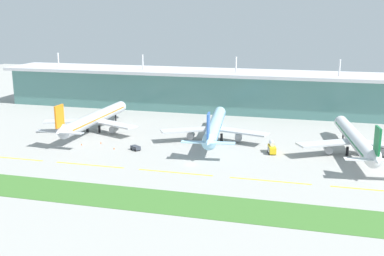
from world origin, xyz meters
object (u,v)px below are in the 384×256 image
airliner_middle (215,126)px  safety_cone_nose_front (82,144)px  airliner_near (94,119)px  pushback_tug (136,148)px  safety_cone_left_wingtip (101,143)px  fuel_truck (272,148)px  airliner_far (356,139)px  baggage_cart (270,150)px  safety_cone_right_wingtip (114,148)px

airliner_middle → safety_cone_nose_front: bearing=-157.3°
airliner_near → pushback_tug: 40.10m
airliner_middle → safety_cone_nose_front: 59.39m
safety_cone_left_wingtip → fuel_truck: bearing=3.6°
airliner_far → fuel_truck: airliner_far is taller
airliner_near → safety_cone_left_wingtip: airliner_near is taller
baggage_cart → safety_cone_right_wingtip: bearing=-170.6°
airliner_middle → baggage_cart: size_ratio=17.82×
fuel_truck → airliner_near: bearing=170.7°
airliner_near → safety_cone_right_wingtip: (21.50, -25.72, -6.11)m
airliner_middle → airliner_far: (59.77, -7.04, 0.00)m
fuel_truck → safety_cone_right_wingtip: (-65.22, -11.49, -1.91)m
airliner_middle → fuel_truck: airliner_middle is taller
baggage_cart → airliner_far: bearing=12.1°
pushback_tug → safety_cone_right_wingtip: bearing=-175.2°
airliner_far → fuel_truck: (-32.82, -6.35, -4.19)m
airliner_near → airliner_middle: 59.77m
fuel_truck → safety_cone_left_wingtip: fuel_truck is taller
baggage_cart → pushback_tug: bearing=-169.8°
airliner_near → pushback_tug: airliner_near is taller
airliner_near → pushback_tug: size_ratio=14.31×
pushback_tug → safety_cone_nose_front: 25.76m
airliner_middle → airliner_far: 60.18m
airliner_middle → fuel_truck: (26.95, -13.39, -4.19)m
fuel_truck → safety_cone_nose_front: (-81.47, -9.36, -1.91)m
safety_cone_left_wingtip → safety_cone_right_wingtip: size_ratio=1.00×
baggage_cart → safety_cone_nose_front: size_ratio=5.66×
airliner_middle → pushback_tug: size_ratio=14.15×
airliner_near → pushback_tug: (30.96, -24.92, -5.36)m
airliner_far → baggage_cart: airliner_far is taller
fuel_truck → airliner_far: bearing=11.0°
baggage_cart → airliner_middle: bearing=151.8°
fuel_truck → safety_cone_left_wingtip: 74.74m
baggage_cart → safety_cone_nose_front: bearing=-173.9°
airliner_near → safety_cone_left_wingtip: (12.15, -18.90, -6.11)m
airliner_middle → safety_cone_right_wingtip: bearing=-147.0°
pushback_tug → safety_cone_nose_front: pushback_tug is taller
airliner_middle → baggage_cart: 30.42m
fuel_truck → safety_cone_right_wingtip: bearing=-170.0°
fuel_truck → baggage_cart: (-0.54, -0.78, -1.00)m
airliner_middle → safety_cone_nose_front: (-54.52, -22.76, -6.11)m
airliner_far → safety_cone_left_wingtip: airliner_far is taller
airliner_near → pushback_tug: bearing=-38.8°
airliner_near → fuel_truck: (86.72, -14.23, -4.19)m
pushback_tug → baggage_cart: bearing=10.2°
airliner_near → airliner_middle: size_ratio=1.01×
pushback_tug → safety_cone_left_wingtip: pushback_tug is taller
airliner_near → safety_cone_left_wingtip: 23.29m
airliner_near → baggage_cart: size_ratio=18.01×
fuel_truck → baggage_cart: size_ratio=1.92×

